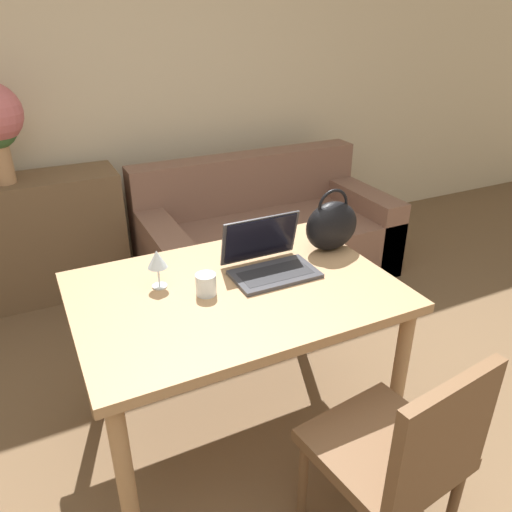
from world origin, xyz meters
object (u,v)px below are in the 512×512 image
(chair, at_px, (402,451))
(drinking_glass, at_px, (206,284))
(couch, at_px, (265,238))
(wine_glass, at_px, (157,260))
(laptop, at_px, (268,257))
(handbag, at_px, (332,225))

(chair, bearing_deg, drinking_glass, 108.20)
(drinking_glass, bearing_deg, chair, -64.42)
(couch, bearing_deg, wine_glass, -132.27)
(laptop, xyz_separation_m, handbag, (0.35, 0.05, 0.06))
(chair, xyz_separation_m, handbag, (0.29, 0.89, 0.39))
(laptop, height_order, drinking_glass, laptop)
(couch, bearing_deg, handbag, -103.15)
(laptop, relative_size, wine_glass, 2.18)
(laptop, relative_size, handbag, 1.21)
(chair, relative_size, handbag, 3.02)
(couch, relative_size, handbag, 6.02)
(wine_glass, distance_m, handbag, 0.80)
(chair, distance_m, laptop, 0.90)
(laptop, distance_m, handbag, 0.36)
(chair, relative_size, drinking_glass, 10.18)
(drinking_glass, bearing_deg, laptop, 13.54)
(couch, height_order, laptop, laptop)
(laptop, xyz_separation_m, wine_glass, (-0.45, 0.06, 0.06))
(laptop, height_order, wine_glass, laptop)
(couch, distance_m, wine_glass, 1.73)
(handbag, bearing_deg, chair, -108.38)
(couch, relative_size, laptop, 4.97)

